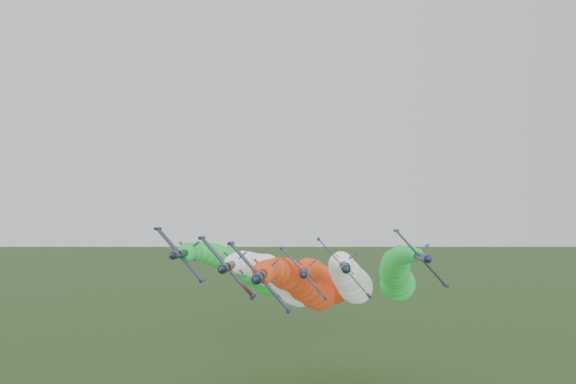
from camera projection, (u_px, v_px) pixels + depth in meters
The scene contains 6 objects.
jet_lead at pixel (306, 286), 125.30m from camera, with size 15.62×88.93×20.82m.
jet_inner_left at pixel (286, 281), 135.34m from camera, with size 16.27×89.57×21.46m.
jet_inner_right at pixel (351, 280), 137.72m from camera, with size 15.57×88.87×20.76m.
jet_outer_left at pixel (253, 272), 145.80m from camera, with size 16.06×89.37×21.26m.
jet_outer_right at pixel (397, 275), 142.13m from camera, with size 16.67×89.97×21.86m.
jet_trail at pixel (326, 283), 149.13m from camera, with size 15.56×88.86×20.75m.
Camera 1 is at (3.58, -81.25, 44.87)m, focal length 35.00 mm.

